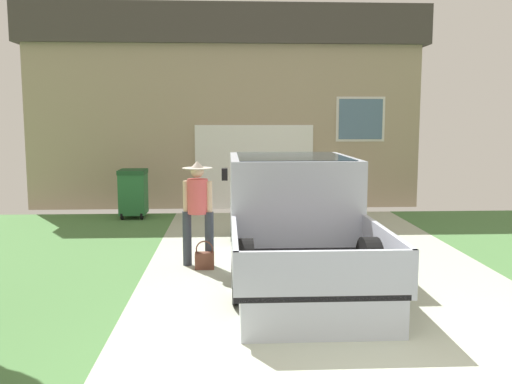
% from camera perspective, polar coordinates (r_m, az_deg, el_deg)
% --- Properties ---
extents(pickup_truck, '(2.02, 5.57, 1.68)m').
position_cam_1_polar(pickup_truck, '(8.76, 3.54, -2.32)').
color(pickup_truck, silver).
rests_on(pickup_truck, ground).
extents(person_with_hat, '(0.48, 0.46, 1.62)m').
position_cam_1_polar(person_with_hat, '(8.58, -5.94, -1.34)').
color(person_with_hat, '#333842').
rests_on(person_with_hat, ground).
extents(handbag, '(0.29, 0.16, 0.43)m').
position_cam_1_polar(handbag, '(8.54, -5.25, -6.84)').
color(handbag, brown).
rests_on(handbag, ground).
extents(house_with_garage, '(10.22, 7.18, 5.06)m').
position_cam_1_polar(house_with_garage, '(17.51, -3.11, 8.41)').
color(house_with_garage, tan).
rests_on(house_with_garage, ground).
extents(wheeled_trash_bin, '(0.60, 0.72, 1.11)m').
position_cam_1_polar(wheeled_trash_bin, '(13.11, -12.36, 0.03)').
color(wheeled_trash_bin, '#286B38').
rests_on(wheeled_trash_bin, ground).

